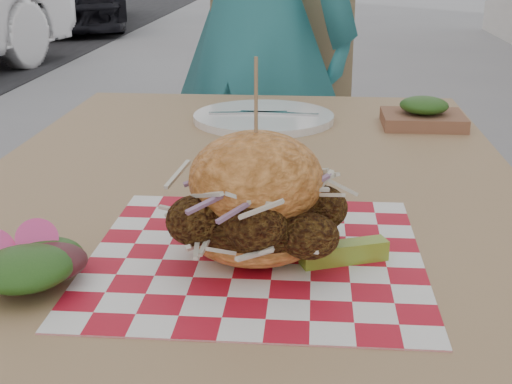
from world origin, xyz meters
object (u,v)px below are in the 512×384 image
(diner, at_px, (254,29))
(sandwich, at_px, (256,204))
(patio_chair, at_px, (273,131))
(patio_table, at_px, (247,229))

(diner, xyz_separation_m, sandwich, (0.11, -1.35, -0.03))
(diner, xyz_separation_m, patio_chair, (0.06, -0.04, -0.29))
(diner, height_order, sandwich, diner)
(patio_table, distance_m, patio_chair, 1.05)
(diner, distance_m, patio_chair, 0.30)
(sandwich, bearing_deg, patio_table, 97.46)
(sandwich, bearing_deg, diner, 94.81)
(patio_table, xyz_separation_m, patio_chair, (-0.02, 1.05, -0.12))
(diner, bearing_deg, sandwich, 116.75)
(patio_table, relative_size, sandwich, 5.56)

